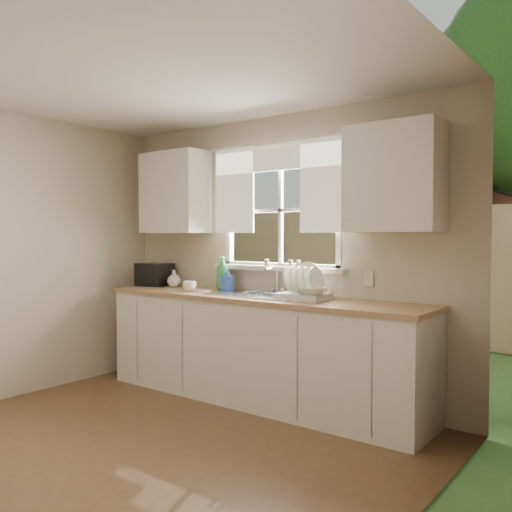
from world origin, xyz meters
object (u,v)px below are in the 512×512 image
Objects in this scene: soap_bottle_a at (223,273)px; black_appliance at (155,274)px; cup at (190,286)px; dish_rack at (304,289)px.

black_appliance is at bearing -155.82° from soap_bottle_a.
cup is (-0.17, -0.27, -0.11)m from soap_bottle_a.
cup is at bearing -21.10° from black_appliance.
soap_bottle_a reaches higher than cup.
soap_bottle_a is at bearing 170.77° from dish_rack.
black_appliance is at bearing 167.95° from cup.
soap_bottle_a is 0.86m from black_appliance.
dish_rack reaches higher than cup.
soap_bottle_a reaches higher than black_appliance.
soap_bottle_a is at bearing -0.17° from black_appliance.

